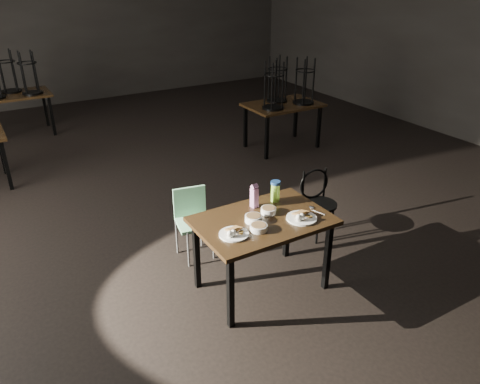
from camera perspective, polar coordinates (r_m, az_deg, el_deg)
room at (r=5.36m, az=-5.30°, el=20.89°), size 12.00×12.04×3.22m
main_table at (r=4.24m, az=2.77°, el=-4.22°), size 1.20×0.80×0.75m
plate_left at (r=3.94m, az=-0.76°, el=-5.00°), size 0.26×0.26×0.08m
plate_right at (r=4.21m, az=7.52°, el=-3.01°), size 0.28×0.28×0.09m
bowl_near at (r=4.14m, az=1.64°, el=-3.22°), size 0.15×0.15×0.06m
bowl_far at (r=4.28m, az=3.49°, el=-2.25°), size 0.14×0.14×0.05m
bowl_big at (r=4.01m, az=2.28°, el=-4.33°), size 0.15×0.15×0.05m
juice_carton at (r=4.35m, az=1.76°, el=-0.53°), size 0.07×0.07×0.24m
water_bottle at (r=4.47m, az=4.33°, el=0.13°), size 0.11×0.11×0.21m
spoon at (r=4.42m, az=8.84°, el=-1.93°), size 0.06×0.21×0.01m
bentwood_chair at (r=5.26m, az=9.44°, el=-0.77°), size 0.38×0.38×0.78m
school_chair at (r=4.88m, az=-5.82°, el=-2.98°), size 0.40×0.40×0.74m
bg_table_right at (r=7.76m, az=5.34°, el=10.85°), size 1.20×0.80×1.48m
bg_table_far at (r=9.23m, az=-25.95°, el=10.84°), size 1.20×0.80×1.48m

